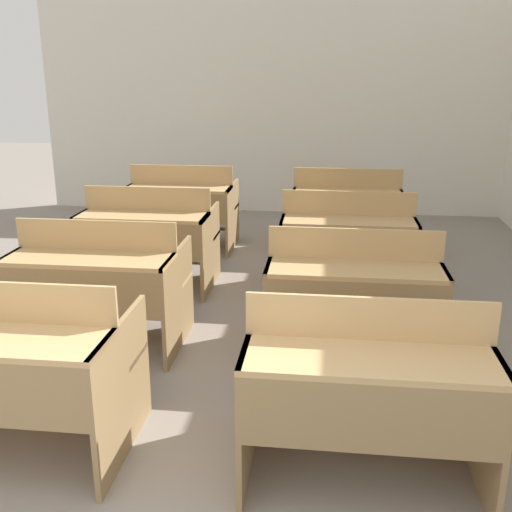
# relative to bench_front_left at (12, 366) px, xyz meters

# --- Properties ---
(wall_back) EXTENTS (6.42, 0.06, 3.04)m
(wall_back) POSITION_rel_bench_front_left_xyz_m (0.78, 5.82, 1.03)
(wall_back) COLOR white
(wall_back) RESTS_ON ground_plane
(bench_front_left) EXTENTS (1.15, 0.82, 0.94)m
(bench_front_left) POSITION_rel_bench_front_left_xyz_m (0.00, 0.00, 0.00)
(bench_front_left) COLOR #97784E
(bench_front_left) RESTS_ON ground_plane
(bench_front_right) EXTENTS (1.15, 0.82, 0.94)m
(bench_front_right) POSITION_rel_bench_front_left_xyz_m (1.78, 0.00, 0.00)
(bench_front_right) COLOR #98794F
(bench_front_right) RESTS_ON ground_plane
(bench_second_left) EXTENTS (1.15, 0.82, 0.94)m
(bench_second_left) POSITION_rel_bench_front_left_xyz_m (-0.02, 1.28, 0.00)
(bench_second_left) COLOR olive
(bench_second_left) RESTS_ON ground_plane
(bench_second_right) EXTENTS (1.15, 0.82, 0.94)m
(bench_second_right) POSITION_rel_bench_front_left_xyz_m (1.77, 1.26, 0.00)
(bench_second_right) COLOR olive
(bench_second_right) RESTS_ON ground_plane
(bench_third_left) EXTENTS (1.15, 0.82, 0.94)m
(bench_third_left) POSITION_rel_bench_front_left_xyz_m (-0.03, 2.53, 0.00)
(bench_third_left) COLOR #93744A
(bench_third_left) RESTS_ON ground_plane
(bench_third_right) EXTENTS (1.15, 0.82, 0.94)m
(bench_third_right) POSITION_rel_bench_front_left_xyz_m (1.76, 2.54, 0.00)
(bench_third_right) COLOR #93744A
(bench_third_right) RESTS_ON ground_plane
(bench_back_left) EXTENTS (1.15, 0.82, 0.94)m
(bench_back_left) POSITION_rel_bench_front_left_xyz_m (-0.03, 3.83, 0.00)
(bench_back_left) COLOR #94754B
(bench_back_left) RESTS_ON ground_plane
(bench_back_right) EXTENTS (1.15, 0.82, 0.94)m
(bench_back_right) POSITION_rel_bench_front_left_xyz_m (1.79, 3.82, 0.00)
(bench_back_right) COLOR olive
(bench_back_right) RESTS_ON ground_plane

